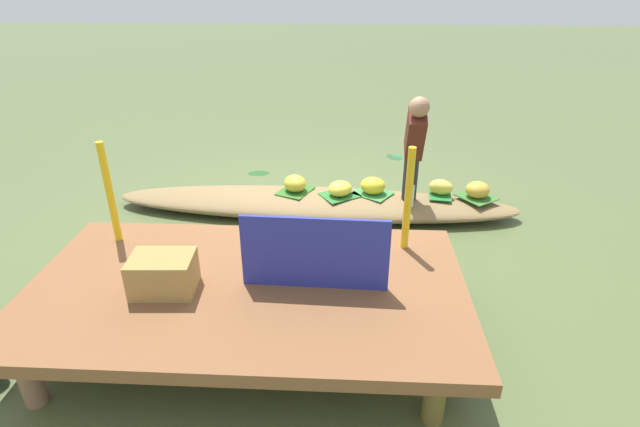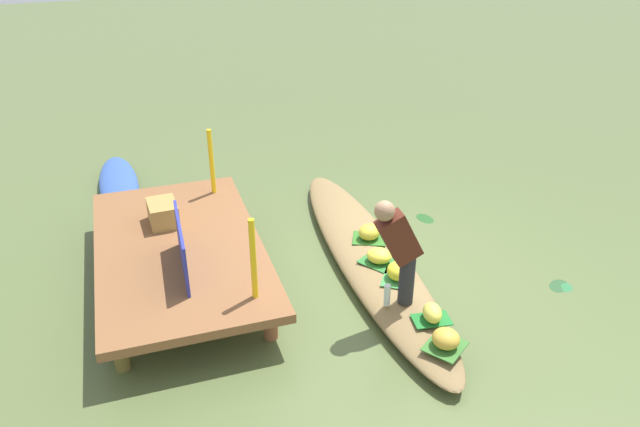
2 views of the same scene
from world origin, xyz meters
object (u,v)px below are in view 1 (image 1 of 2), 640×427
Objects in this scene: banana_bunch_1 at (478,190)px; banana_bunch_0 at (340,189)px; vendor_boat at (315,203)px; produce_crate at (163,274)px; vendor_person at (414,142)px; water_bottle at (411,196)px; banana_bunch_3 at (295,183)px; banana_bunch_2 at (373,186)px; banana_bunch_4 at (441,187)px; market_banner at (315,253)px.

banana_bunch_0 is at bearing 0.97° from banana_bunch_1.
banana_bunch_1 reaches higher than vendor_boat.
vendor_person is at bearing -133.16° from produce_crate.
banana_bunch_1 is at bearing -179.03° from banana_bunch_0.
vendor_boat is 16.16× the size of banana_bunch_0.
banana_bunch_1 is (-1.82, -0.02, 0.21)m from vendor_boat.
water_bottle is at bearing 169.07° from vendor_boat.
banana_bunch_1 is 3.58m from produce_crate.
vendor_boat is 0.32m from banana_bunch_3.
banana_bunch_4 is (-0.76, -0.02, -0.01)m from banana_bunch_2.
banana_bunch_0 is (-0.29, 0.01, 0.20)m from vendor_boat.
water_bottle reaches higher than vendor_boat.
banana_bunch_2 is at bearing 178.46° from banana_bunch_3.
banana_bunch_4 is (-1.65, 0.00, -0.01)m from banana_bunch_3.
vendor_person reaches higher than produce_crate.
vendor_boat is at bearing 3.14° from banana_bunch_4.
banana_bunch_3 is 1.18× the size of water_bottle.
vendor_person reaches higher than market_banner.
produce_crate is (1.98, 2.11, -0.30)m from vendor_person.
vendor_person reaches higher than banana_bunch_0.
banana_bunch_2 is (-0.66, -0.06, 0.21)m from vendor_boat.
banana_bunch_0 is 1.08× the size of banana_bunch_1.
vendor_boat is 4.40× the size of market_banner.
vendor_person is 2.73× the size of produce_crate.
banana_bunch_0 is 0.24× the size of vendor_person.
banana_bunch_0 is 1.53m from banana_bunch_1.
banana_bunch_0 is 0.80m from water_bottle.
banana_bunch_2 is 1.05× the size of banana_bunch_4.
banana_bunch_1 is (-1.53, -0.03, 0.01)m from banana_bunch_0.
banana_bunch_2 reaches higher than banana_bunch_1.
banana_bunch_0 is 0.65× the size of produce_crate.
water_bottle is (0.77, 0.26, 0.03)m from banana_bunch_1.
water_bottle is (-1.05, 0.24, 0.23)m from vendor_boat.
banana_bunch_1 is 0.60× the size of produce_crate.
produce_crate is at bearing 39.68° from banana_bunch_1.
banana_bunch_2 reaches higher than vendor_boat.
vendor_person is at bearing 31.75° from banana_bunch_4.
water_bottle is at bearing -134.44° from produce_crate.
produce_crate reaches higher than banana_bunch_0.
market_banner is (1.28, 2.24, 0.44)m from banana_bunch_4.
banana_bunch_1 is at bearing -167.64° from vendor_person.
market_banner reaches higher than produce_crate.
banana_bunch_0 is 0.98m from vendor_person.
water_bottle is at bearing 18.79° from banana_bunch_1.
banana_bunch_0 is at bearing -17.15° from water_bottle.
banana_bunch_0 is at bearing -118.34° from produce_crate.
banana_bunch_0 is 2.58m from produce_crate.
banana_bunch_1 is at bearing -161.21° from water_bottle.
banana_bunch_4 reaches higher than vendor_boat.
banana_bunch_1 is 1.10× the size of water_bottle.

